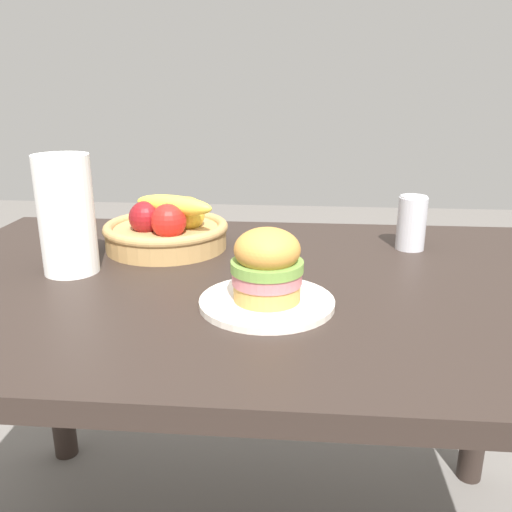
# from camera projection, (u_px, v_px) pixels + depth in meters

# --- Properties ---
(dining_table) EXTENTS (1.40, 0.90, 0.75)m
(dining_table) POSITION_uv_depth(u_px,v_px,m) (249.00, 324.00, 1.10)
(dining_table) COLOR #2D231E
(dining_table) RESTS_ON ground_plane
(plate) EXTENTS (0.24, 0.24, 0.01)m
(plate) POSITION_uv_depth(u_px,v_px,m) (267.00, 302.00, 0.94)
(plate) COLOR silver
(plate) RESTS_ON dining_table
(sandwich) EXTENTS (0.13, 0.13, 0.13)m
(sandwich) POSITION_uv_depth(u_px,v_px,m) (267.00, 265.00, 0.92)
(sandwich) COLOR tan
(sandwich) RESTS_ON plate
(soda_can) EXTENTS (0.07, 0.07, 0.13)m
(soda_can) POSITION_uv_depth(u_px,v_px,m) (412.00, 223.00, 1.24)
(soda_can) COLOR silver
(soda_can) RESTS_ON dining_table
(fruit_basket) EXTENTS (0.29, 0.29, 0.14)m
(fruit_basket) POSITION_uv_depth(u_px,v_px,m) (167.00, 228.00, 1.25)
(fruit_basket) COLOR tan
(fruit_basket) RESTS_ON dining_table
(paper_towel_roll) EXTENTS (0.11, 0.11, 0.24)m
(paper_towel_roll) POSITION_uv_depth(u_px,v_px,m) (66.00, 215.00, 1.07)
(paper_towel_roll) COLOR white
(paper_towel_roll) RESTS_ON dining_table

